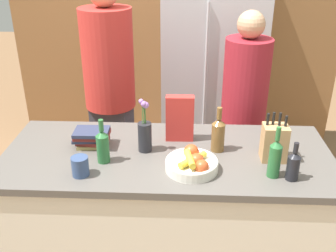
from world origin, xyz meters
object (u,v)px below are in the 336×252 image
(bottle_vinegar, at_px, (218,134))
(fruit_bowl, at_px, (192,162))
(bottle_oil, at_px, (103,145))
(coffee_mug, at_px, (80,166))
(person_at_sink, at_px, (110,87))
(bottle_wine, at_px, (293,165))
(flower_vase, at_px, (145,133))
(refrigerator, at_px, (211,70))
(knife_block, at_px, (274,142))
(book_stack, at_px, (92,137))
(bottle_water, at_px, (275,157))
(person_in_blue, at_px, (243,109))
(cereal_box, at_px, (180,118))

(bottle_vinegar, bearing_deg, fruit_bowl, -124.20)
(bottle_oil, xyz_separation_m, bottle_vinegar, (0.61, 0.15, 0.01))
(coffee_mug, relative_size, person_at_sink, 0.07)
(bottle_vinegar, bearing_deg, bottle_wine, -38.40)
(flower_vase, distance_m, person_at_sink, 0.86)
(refrigerator, distance_m, person_at_sink, 0.98)
(knife_block, relative_size, flower_vase, 0.87)
(book_stack, bearing_deg, coffee_mug, -88.65)
(bottle_water, relative_size, person_in_blue, 0.17)
(knife_block, height_order, coffee_mug, knife_block)
(person_in_blue, bearing_deg, fruit_bowl, -120.44)
(fruit_bowl, xyz_separation_m, cereal_box, (-0.07, 0.33, 0.09))
(knife_block, bearing_deg, bottle_vinegar, 163.94)
(refrigerator, relative_size, cereal_box, 6.97)
(coffee_mug, height_order, bottle_oil, bottle_oil)
(flower_vase, distance_m, bottle_oil, 0.24)
(knife_block, relative_size, person_in_blue, 0.17)
(knife_block, xyz_separation_m, flower_vase, (-0.69, 0.06, 0.00))
(bottle_oil, bearing_deg, knife_block, 4.28)
(knife_block, height_order, bottle_water, bottle_water)
(coffee_mug, distance_m, bottle_water, 0.96)
(refrigerator, relative_size, bottle_oil, 7.75)
(person_at_sink, bearing_deg, person_in_blue, 6.40)
(flower_vase, relative_size, bottle_vinegar, 1.20)
(bottle_vinegar, bearing_deg, bottle_oil, -166.15)
(person_at_sink, relative_size, person_in_blue, 1.12)
(knife_block, xyz_separation_m, coffee_mug, (-0.99, -0.20, -0.05))
(coffee_mug, xyz_separation_m, person_in_blue, (0.93, 0.93, -0.08))
(refrigerator, relative_size, coffee_mug, 15.76)
(fruit_bowl, distance_m, bottle_vinegar, 0.26)
(person_at_sink, bearing_deg, fruit_bowl, -45.19)
(fruit_bowl, height_order, coffee_mug, fruit_bowl)
(book_stack, xyz_separation_m, bottle_wine, (1.06, -0.29, 0.03))
(bottle_wine, bearing_deg, person_at_sink, 136.26)
(fruit_bowl, bearing_deg, person_at_sink, 121.57)
(cereal_box, bearing_deg, bottle_water, -37.94)
(bottle_oil, distance_m, person_at_sink, 0.92)
(fruit_bowl, height_order, person_at_sink, person_at_sink)
(bottle_water, bearing_deg, fruit_bowl, 174.05)
(knife_block, xyz_separation_m, bottle_oil, (-0.90, -0.07, -0.00))
(bottle_water, bearing_deg, knife_block, 79.88)
(fruit_bowl, relative_size, knife_block, 1.01)
(knife_block, relative_size, bottle_wine, 1.33)
(coffee_mug, bearing_deg, flower_vase, 41.17)
(bottle_oil, xyz_separation_m, bottle_water, (0.87, -0.10, 0.01))
(person_at_sink, bearing_deg, bottle_wine, -30.51)
(flower_vase, height_order, bottle_oil, flower_vase)
(refrigerator, height_order, book_stack, refrigerator)
(flower_vase, height_order, person_in_blue, person_in_blue)
(flower_vase, distance_m, bottle_vinegar, 0.40)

